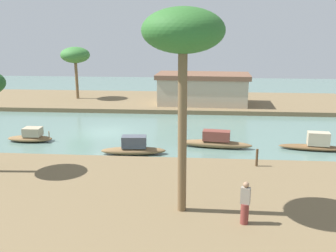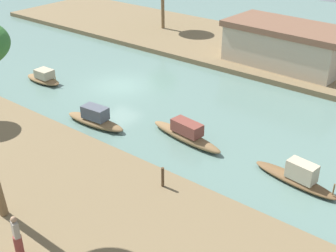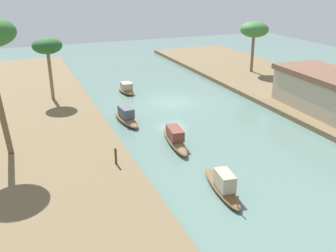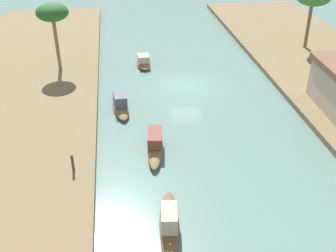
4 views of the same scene
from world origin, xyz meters
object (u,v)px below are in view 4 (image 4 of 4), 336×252
(sampan_midstream, at_px, (143,62))
(mooring_post, at_px, (73,163))
(sampan_downstream_large, at_px, (155,143))
(palm_tree_left_near, at_px, (52,14))
(sampan_open_hull, at_px, (120,104))
(sampan_foreground, at_px, (169,221))

(sampan_midstream, bearing_deg, mooring_post, -19.42)
(sampan_midstream, bearing_deg, sampan_downstream_large, -2.95)
(sampan_downstream_large, relative_size, mooring_post, 5.11)
(mooring_post, xyz_separation_m, palm_tree_left_near, (-14.49, -2.00, 4.17))
(sampan_midstream, relative_size, mooring_post, 3.28)
(sampan_open_hull, distance_m, palm_tree_left_near, 9.69)
(sampan_foreground, xyz_separation_m, mooring_post, (-4.52, -4.59, 0.49))
(sampan_foreground, distance_m, palm_tree_left_near, 20.65)
(sampan_midstream, relative_size, palm_tree_left_near, 0.60)
(sampan_open_hull, xyz_separation_m, sampan_downstream_large, (5.34, 1.88, 0.01))
(sampan_midstream, bearing_deg, sampan_foreground, -2.51)
(palm_tree_left_near, bearing_deg, sampan_open_hull, 34.06)
(sampan_midstream, xyz_separation_m, sampan_foreground, (19.86, -0.48, 0.05))
(sampan_foreground, bearing_deg, mooring_post, -127.20)
(sampan_downstream_large, bearing_deg, palm_tree_left_near, -144.75)
(sampan_downstream_large, bearing_deg, sampan_foreground, 6.53)
(sampan_downstream_large, distance_m, palm_tree_left_near, 14.81)
(sampan_downstream_large, xyz_separation_m, palm_tree_left_near, (-12.39, -6.65, 4.64))
(sampan_open_hull, distance_m, sampan_foreground, 12.10)
(sampan_midstream, xyz_separation_m, sampan_downstream_large, (13.24, -0.42, 0.07))
(sampan_foreground, relative_size, palm_tree_left_near, 0.82)
(sampan_midstream, distance_m, sampan_downstream_large, 13.25)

